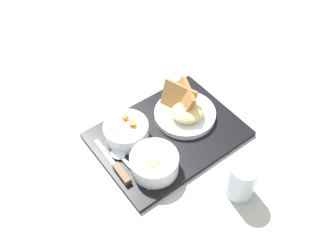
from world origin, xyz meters
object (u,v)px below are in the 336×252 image
object	(u,v)px
spoon	(124,160)
plate_main	(184,110)
knife	(119,171)
bowl_soup	(154,162)
glass_water	(241,181)
bowl_salad	(126,131)

from	to	relation	value
spoon	plate_main	bearing A→B (deg)	-85.58
spoon	knife	bearing A→B (deg)	127.14
bowl_soup	glass_water	distance (m)	0.21
spoon	glass_water	size ratio (longest dim) A/B	1.46
plate_main	glass_water	xyz separation A→B (m)	(-0.02, -0.27, 0.01)
knife	spoon	bearing A→B (deg)	-48.82
knife	glass_water	xyz separation A→B (m)	(0.22, -0.19, 0.03)
knife	bowl_soup	bearing A→B (deg)	-118.54
spoon	glass_water	world-z (taller)	glass_water
plate_main	glass_water	world-z (taller)	glass_water
bowl_soup	spoon	xyz separation A→B (m)	(-0.06, 0.06, -0.02)
plate_main	spoon	xyz separation A→B (m)	(-0.22, -0.05, -0.02)
knife	spoon	world-z (taller)	knife
glass_water	knife	bearing A→B (deg)	139.30
knife	glass_water	world-z (taller)	glass_water
bowl_salad	glass_water	world-z (taller)	glass_water
bowl_salad	glass_water	distance (m)	0.32
bowl_soup	spoon	distance (m)	0.09
glass_water	bowl_salad	bearing A→B (deg)	119.12
glass_water	bowl_soup	bearing A→B (deg)	132.70
knife	spoon	distance (m)	0.04
knife	spoon	xyz separation A→B (m)	(0.02, 0.02, -0.00)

